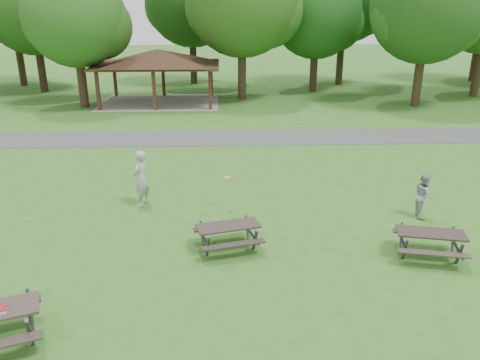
% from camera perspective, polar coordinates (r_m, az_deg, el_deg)
% --- Properties ---
extents(ground, '(160.00, 160.00, 0.00)m').
position_cam_1_polar(ground, '(11.96, -4.11, -12.66)').
color(ground, '#2C621C').
rests_on(ground, ground).
extents(asphalt_path, '(120.00, 3.20, 0.02)m').
position_cam_1_polar(asphalt_path, '(24.89, -3.25, 5.17)').
color(asphalt_path, '#404043').
rests_on(asphalt_path, ground).
extents(pavilion, '(8.60, 7.01, 3.76)m').
position_cam_1_polar(pavilion, '(34.49, -10.01, 14.30)').
color(pavilion, '#351E13').
rests_on(pavilion, ground).
extents(tree_row_c, '(8.19, 7.80, 10.67)m').
position_cam_1_polar(tree_row_c, '(41.60, -23.82, 18.76)').
color(tree_row_c, black).
rests_on(tree_row_c, ground).
extents(tree_row_d, '(6.93, 6.60, 9.27)m').
position_cam_1_polar(tree_row_d, '(33.88, -19.33, 18.02)').
color(tree_row_d, black).
rests_on(tree_row_d, ground).
extents(tree_row_e, '(8.40, 8.00, 11.02)m').
position_cam_1_polar(tree_row_e, '(35.10, 0.43, 20.78)').
color(tree_row_e, black).
rests_on(tree_row_e, ground).
extents(tree_row_f, '(7.35, 7.00, 9.55)m').
position_cam_1_polar(tree_row_f, '(39.31, 9.43, 19.10)').
color(tree_row_f, '#301D15').
rests_on(tree_row_f, ground).
extents(tree_row_g, '(7.77, 7.40, 10.25)m').
position_cam_1_polar(tree_row_g, '(34.84, 21.97, 18.67)').
color(tree_row_g, black).
rests_on(tree_row_g, ground).
extents(tree_deep_b, '(8.40, 8.00, 11.13)m').
position_cam_1_polar(tree_deep_b, '(43.12, -5.80, 20.73)').
color(tree_deep_b, black).
rests_on(tree_deep_b, ground).
extents(picnic_table_middle, '(2.06, 1.81, 0.77)m').
position_cam_1_polar(picnic_table_middle, '(13.28, -1.45, -6.21)').
color(picnic_table_middle, '#2C231F').
rests_on(picnic_table_middle, ground).
extents(picnic_table_far, '(2.08, 1.81, 0.78)m').
position_cam_1_polar(picnic_table_far, '(13.87, 22.18, -6.58)').
color(picnic_table_far, black).
rests_on(picnic_table_far, ground).
extents(frisbee_in_flight, '(0.28, 0.28, 0.02)m').
position_cam_1_polar(frisbee_in_flight, '(15.70, -1.57, 0.33)').
color(frisbee_in_flight, gold).
rests_on(frisbee_in_flight, ground).
extents(frisbee_thrower, '(0.70, 0.84, 1.97)m').
position_cam_1_polar(frisbee_thrower, '(16.39, -11.99, 0.20)').
color(frisbee_thrower, '#A1A1A4').
rests_on(frisbee_thrower, ground).
extents(frisbee_catcher, '(0.68, 0.81, 1.49)m').
position_cam_1_polar(frisbee_catcher, '(16.37, 21.49, -1.74)').
color(frisbee_catcher, '#9E9EA1').
rests_on(frisbee_catcher, ground).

